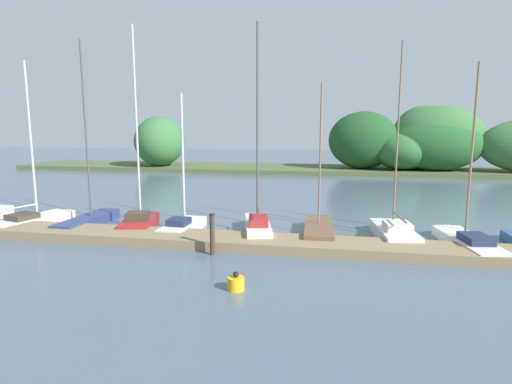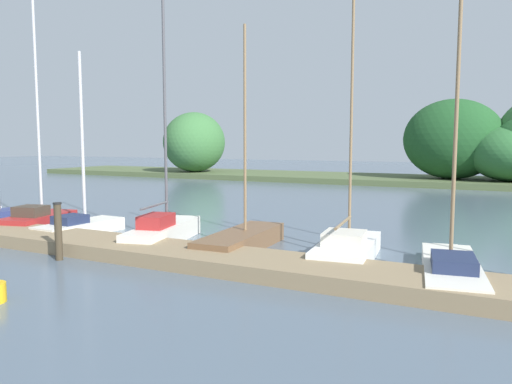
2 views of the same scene
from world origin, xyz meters
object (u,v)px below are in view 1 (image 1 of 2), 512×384
Objects in this scene: sailboat_5 at (258,225)px; sailboat_7 at (394,231)px; sailboat_4 at (183,224)px; channel_buoy_0 at (236,283)px; sailboat_1 at (34,217)px; sailboat_3 at (140,219)px; sailboat_8 at (467,240)px; sailboat_2 at (90,218)px; sailboat_6 at (318,229)px; mooring_piling_1 at (212,234)px.

sailboat_7 is at bearing -99.94° from sailboat_5.
channel_buoy_0 is at bearing -144.34° from sailboat_4.
sailboat_7 is 7.83m from channel_buoy_0.
sailboat_1 is at bearing 93.53° from sailboat_4.
sailboat_3 is 1.12× the size of sailboat_7.
sailboat_8 is (7.84, -0.40, -0.12)m from sailboat_5.
sailboat_2 is at bearing 88.74° from sailboat_4.
sailboat_5 reaches higher than sailboat_4.
sailboat_5 reaches higher than sailboat_6.
sailboat_1 is 0.86× the size of sailboat_5.
sailboat_5 is at bearing 94.89° from channel_buoy_0.
sailboat_3 reaches higher than sailboat_7.
mooring_piling_1 is at bearing -93.21° from sailboat_1.
sailboat_4 is 0.95× the size of sailboat_6.
sailboat_2 is at bearing -67.53° from sailboat_1.
sailboat_7 is (10.52, 0.42, -0.10)m from sailboat_3.
sailboat_3 reaches higher than sailboat_1.
sailboat_3 is 5.14m from sailboat_5.
sailboat_4 is 5.63m from sailboat_6.
sailboat_1 is 9.60m from mooring_piling_1.
sailboat_6 reaches higher than channel_buoy_0.
sailboat_1 is at bearing 85.86° from sailboat_7.
channel_buoy_0 is (3.66, -5.66, -0.15)m from sailboat_4.
sailboat_3 is at bearing 86.09° from sailboat_7.
sailboat_5 is at bearing 93.99° from sailboat_6.
sailboat_5 is (10.23, 0.22, 0.08)m from sailboat_1.
sailboat_1 is at bearing 80.74° from sailboat_8.
mooring_piling_1 is 2.78× the size of channel_buoy_0.
sailboat_2 reaches higher than sailboat_1.
sailboat_2 is 0.95× the size of sailboat_3.
sailboat_7 is (8.54, 0.47, -0.00)m from sailboat_4.
sailboat_6 is (12.69, 0.52, -0.05)m from sailboat_1.
sailboat_5 is at bearing -102.83° from sailboat_3.
sailboat_3 is 1.28× the size of sailboat_8.
sailboat_3 reaches higher than sailboat_8.
mooring_piling_1 is (-3.49, -3.22, 0.44)m from sailboat_6.
sailboat_5 reaches higher than sailboat_7.
sailboat_4 is at bearing 78.76° from sailboat_5.
sailboat_3 reaches higher than sailboat_2.
sailboat_6 is (7.60, 0.38, -0.14)m from sailboat_3.
sailboat_5 is at bearing 70.56° from mooring_piling_1.
sailboat_4 is at bearing -94.25° from sailboat_2.
sailboat_5 is 1.11× the size of sailboat_7.
sailboat_2 is 13.09m from sailboat_7.
sailboat_8 is at bearing 36.21° from channel_buoy_0.
sailboat_2 reaches higher than channel_buoy_0.
sailboat_2 is (2.52, 0.41, -0.01)m from sailboat_1.
sailboat_8 is (12.99, -0.32, -0.14)m from sailboat_3.
sailboat_8 is (18.08, -0.18, -0.05)m from sailboat_1.
sailboat_5 is 1.39× the size of sailboat_6.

